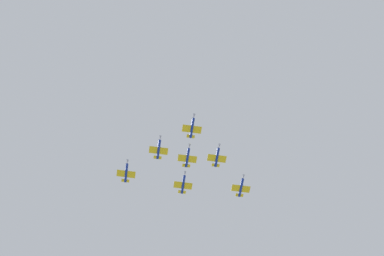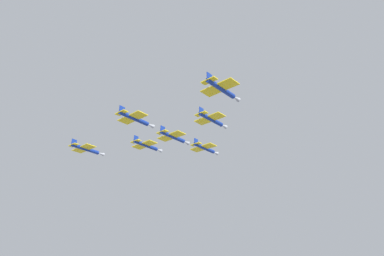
{
  "view_description": "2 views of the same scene",
  "coord_description": "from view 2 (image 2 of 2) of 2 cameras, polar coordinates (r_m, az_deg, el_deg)",
  "views": [
    {
      "loc": [
        60.3,
        75.2,
        2.08
      ],
      "look_at": [
        -18.61,
        8.48,
        209.35
      ],
      "focal_mm": 53.84,
      "sensor_mm": 36.0,
      "label": 1
    },
    {
      "loc": [
        -23.12,
        -86.15,
        172.07
      ],
      "look_at": [
        -22.28,
        5.64,
        214.51
      ],
      "focal_mm": 32.18,
      "sensor_mm": 36.0,
      "label": 2
    }
  ],
  "objects": [
    {
      "name": "jet_lead",
      "position": [
        101.98,
        2.14,
        -3.35
      ],
      "size": [
        8.85,
        9.52,
        2.29
      ],
      "rotation": [
        0.0,
        0.0,
        5.55
      ],
      "color": "navy"
    },
    {
      "name": "jet_starboard_outer",
      "position": [
        103.98,
        -17.16,
        -3.35
      ],
      "size": [
        8.85,
        9.52,
        2.29
      ],
      "rotation": [
        0.0,
        0.0,
        5.55
      ],
      "color": "navy"
    },
    {
      "name": "jet_port_outer",
      "position": [
        92.44,
        -3.13,
        -1.47
      ],
      "size": [
        8.85,
        9.52,
        2.29
      ],
      "rotation": [
        0.0,
        0.0,
        5.55
      ],
      "color": "navy"
    },
    {
      "name": "jet_port_inner",
      "position": [
        101.89,
        -7.58,
        -2.88
      ],
      "size": [
        8.85,
        9.52,
        2.29
      ],
      "rotation": [
        0.0,
        0.0,
        5.55
      ],
      "color": "navy"
    },
    {
      "name": "jet_port_trail",
      "position": [
        84.5,
        -9.46,
        1.56
      ],
      "size": [
        8.85,
        9.52,
        2.29
      ],
      "rotation": [
        0.0,
        0.0,
        5.55
      ],
      "color": "navy"
    },
    {
      "name": "jet_starboard_inner",
      "position": [
        86.7,
        3.26,
        1.43
      ],
      "size": [
        8.85,
        9.52,
        2.29
      ],
      "rotation": [
        0.0,
        0.0,
        5.55
      ],
      "color": "navy"
    },
    {
      "name": "jet_center_rear",
      "position": [
        71.0,
        4.93,
        6.49
      ],
      "size": [
        8.85,
        9.52,
        2.29
      ],
      "rotation": [
        0.0,
        0.0,
        5.55
      ],
      "color": "navy"
    }
  ]
}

